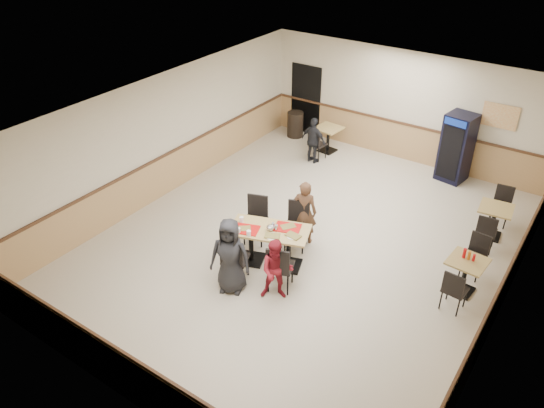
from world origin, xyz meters
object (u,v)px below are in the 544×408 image
Objects in this scene: diner_woman_left at (230,256)px; trash_bin at (295,124)px; diner_man_opposite at (304,212)px; pepsi_cooler at (456,148)px; side_table_near at (465,271)px; main_table at (270,241)px; back_table at (328,135)px; diner_woman_right at (277,270)px; side_table_far at (494,217)px; lone_diner at (314,141)px.

diner_woman_left reaches higher than trash_bin.
trash_bin is at bearing -77.28° from diner_man_opposite.
side_table_near is at bearing -59.89° from pepsi_cooler.
back_table is at bearing 87.33° from main_table.
diner_woman_right is at bearing -69.15° from back_table.
trash_bin is at bearing 165.23° from back_table.
side_table_near is (3.66, 2.43, -0.30)m from diner_woman_left.
side_table_far is at bearing -43.77° from pepsi_cooler.
diner_woman_left is at bearing -146.38° from side_table_near.
diner_woman_right is at bearing -3.28° from diner_woman_left.
back_table is (-2.28, 6.00, -0.15)m from diner_woman_right.
diner_woman_left is 2.03× the size of trash_bin.
diner_woman_left reaches higher than side_table_near.
side_table_near is 0.94× the size of trash_bin.
diner_woman_left reaches higher than back_table.
side_table_near is 0.96× the size of side_table_far.
back_table is (-5.10, 3.87, 0.01)m from side_table_near.
diner_woman_right reaches higher than back_table.
side_table_far is (-0.05, 2.17, 0.01)m from side_table_near.
lone_diner is 1.71× the size of back_table.
diner_woman_right is at bearing 118.69° from lone_diner.
diner_man_opposite reaches higher than diner_woman_right.
side_table_far is at bearing 26.13° from main_table.
diner_woman_left is 0.87× the size of pepsi_cooler.
diner_woman_left is 6.47m from back_table.
diner_man_opposite is 1.91× the size of trash_bin.
diner_woman_right reaches higher than side_table_near.
lone_diner is at bearing -90.00° from back_table.
side_table_far is (3.29, 2.48, -0.24)m from diner_man_opposite.
diner_woman_right is at bearing 84.76° from diner_man_opposite.
diner_woman_left is 1.06× the size of diner_man_opposite.
pepsi_cooler reaches higher than diner_woman_right.
lone_diner is (-1.75, 3.35, -0.08)m from diner_man_opposite.
main_table is 4.69m from lone_diner.
back_table reaches higher than side_table_near.
pepsi_cooler reaches higher than main_table.
diner_woman_right is at bearing -122.69° from side_table_far.
diner_woman_left reaches higher than diner_man_opposite.
back_table reaches higher than side_table_far.
diner_woman_right is 1.76× the size of side_table_near.
side_table_near is at bearing 154.07° from lone_diner.
back_table is (-5.05, 1.69, 0.00)m from side_table_far.
diner_man_opposite is 1.13× the size of lone_diner.
diner_man_opposite is 4.53m from back_table.
trash_bin is (-3.08, 4.52, -0.35)m from diner_man_opposite.
trash_bin is (-1.33, 1.18, -0.26)m from lone_diner.
back_table is 0.99× the size of trash_bin.
diner_woman_left is at bearing -97.67° from pepsi_cooler.
diner_woman_left reaches higher than lone_diner.
side_table_far is 0.42× the size of pepsi_cooler.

